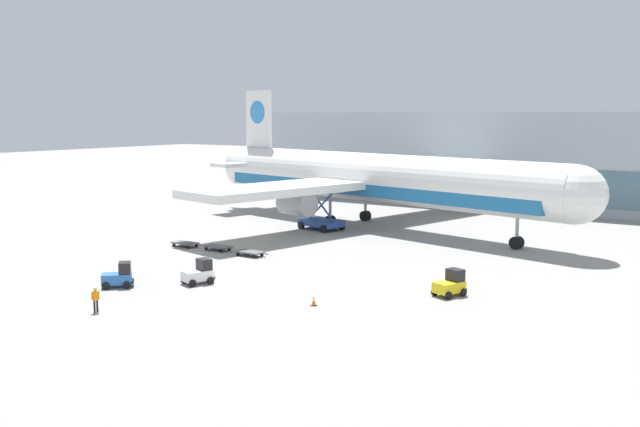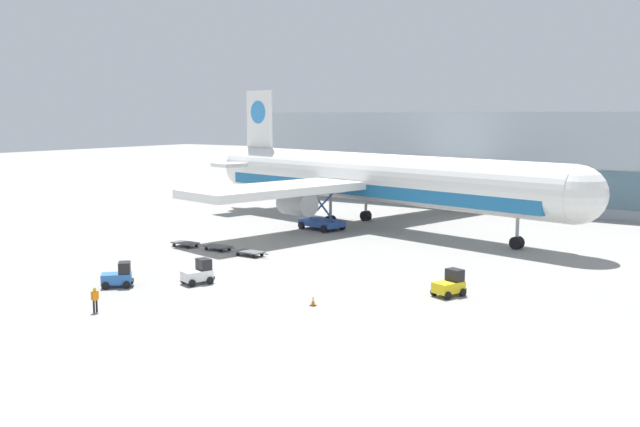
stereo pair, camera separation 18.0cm
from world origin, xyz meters
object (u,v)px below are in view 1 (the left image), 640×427
(baggage_dolly_second, at_px, (218,247))
(baggage_tug_far, at_px, (451,284))
(baggage_dolly_third, at_px, (250,252))
(baggage_dolly_lead, at_px, (185,243))
(airplane_main, at_px, (368,179))
(ground_crew_near, at_px, (95,298))
(baggage_tug_mid, at_px, (119,276))
(baggage_tug_foreground, at_px, (199,273))
(traffic_cone_near, at_px, (314,301))
(scissor_lift_loader, at_px, (321,213))

(baggage_dolly_second, bearing_deg, baggage_tug_far, -7.01)
(baggage_dolly_third, bearing_deg, baggage_dolly_lead, -179.23)
(airplane_main, bearing_deg, ground_crew_near, -72.92)
(baggage_tug_mid, distance_m, baggage_dolly_second, 16.38)
(baggage_tug_foreground, bearing_deg, baggage_dolly_third, 38.04)
(airplane_main, xyz_separation_m, baggage_dolly_lead, (-9.06, -22.38, -5.45))
(airplane_main, distance_m, traffic_cone_near, 37.61)
(scissor_lift_loader, height_order, baggage_tug_far, scissor_lift_loader)
(baggage_tug_foreground, xyz_separation_m, baggage_dolly_third, (-3.75, 11.14, -0.49))
(baggage_tug_foreground, distance_m, baggage_dolly_lead, 16.76)
(baggage_tug_foreground, distance_m, baggage_dolly_third, 11.77)
(scissor_lift_loader, bearing_deg, baggage_tug_far, -26.55)
(baggage_tug_mid, bearing_deg, baggage_tug_far, -17.54)
(baggage_tug_mid, height_order, ground_crew_near, baggage_tug_mid)
(airplane_main, height_order, baggage_dolly_third, airplane_main)
(airplane_main, relative_size, baggage_dolly_lead, 15.41)
(baggage_tug_foreground, relative_size, baggage_dolly_second, 0.74)
(baggage_tug_mid, distance_m, baggage_dolly_third, 15.55)
(traffic_cone_near, bearing_deg, baggage_tug_mid, -166.36)
(baggage_tug_foreground, height_order, baggage_tug_far, same)
(airplane_main, height_order, baggage_tug_far, airplane_main)
(scissor_lift_loader, bearing_deg, baggage_tug_mid, -73.18)
(scissor_lift_loader, xyz_separation_m, baggage_tug_far, (25.44, -20.83, -1.15))
(airplane_main, relative_size, baggage_tug_foreground, 20.74)
(airplane_main, relative_size, scissor_lift_loader, 9.99)
(baggage_dolly_second, relative_size, traffic_cone_near, 5.19)
(traffic_cone_near, bearing_deg, ground_crew_near, -139.82)
(airplane_main, height_order, baggage_tug_foreground, airplane_main)
(baggage_tug_foreground, xyz_separation_m, traffic_cone_near, (11.55, -0.48, -0.53))
(baggage_tug_far, xyz_separation_m, baggage_dolly_lead, (-31.04, 3.58, -0.49))
(airplane_main, relative_size, traffic_cone_near, 80.00)
(scissor_lift_loader, xyz_separation_m, ground_crew_near, (6.77, -38.78, -0.96))
(baggage_tug_mid, bearing_deg, baggage_dolly_third, 42.15)
(baggage_dolly_third, bearing_deg, airplane_main, 90.32)
(baggage_dolly_lead, relative_size, traffic_cone_near, 5.19)
(scissor_lift_loader, relative_size, traffic_cone_near, 8.01)
(airplane_main, relative_size, baggage_tug_far, 20.67)
(baggage_tug_foreground, bearing_deg, ground_crew_near, -160.97)
(baggage_tug_foreground, height_order, baggage_dolly_second, baggage_tug_foreground)
(baggage_dolly_second, xyz_separation_m, baggage_dolly_third, (4.49, -0.41, 0.00))
(baggage_tug_foreground, bearing_deg, baggage_tug_mid, 153.53)
(baggage_tug_far, height_order, baggage_dolly_lead, baggage_tug_far)
(traffic_cone_near, bearing_deg, baggage_dolly_third, 142.77)
(airplane_main, height_order, ground_crew_near, airplane_main)
(ground_crew_near, bearing_deg, airplane_main, -159.78)
(baggage_tug_foreground, distance_m, baggage_tug_far, 20.11)
(baggage_tug_far, distance_m, baggage_dolly_second, 27.13)
(airplane_main, bearing_deg, baggage_dolly_second, -89.69)
(scissor_lift_loader, distance_m, baggage_dolly_second, 17.06)
(baggage_dolly_lead, xyz_separation_m, traffic_cone_near, (23.99, -11.71, -0.04))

